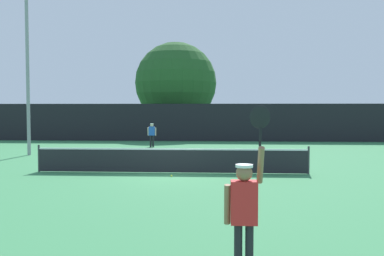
# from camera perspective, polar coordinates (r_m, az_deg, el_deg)

# --- Properties ---
(ground_plane) EXTENTS (120.00, 120.00, 0.00)m
(ground_plane) POSITION_cam_1_polar(r_m,az_deg,el_deg) (16.07, -2.91, -6.25)
(ground_plane) COLOR #387F4C
(tennis_net) EXTENTS (10.61, 0.08, 1.07)m
(tennis_net) POSITION_cam_1_polar(r_m,az_deg,el_deg) (16.00, -2.91, -4.44)
(tennis_net) COLOR #232328
(tennis_net) RESTS_ON ground
(perimeter_fence) EXTENTS (39.02, 0.12, 2.88)m
(perimeter_fence) POSITION_cam_1_polar(r_m,az_deg,el_deg) (31.46, 0.16, 0.78)
(perimeter_fence) COLOR black
(perimeter_fence) RESTS_ON ground
(player_serving) EXTENTS (0.68, 0.40, 2.56)m
(player_serving) POSITION_cam_1_polar(r_m,az_deg,el_deg) (6.04, 7.33, -10.43)
(player_serving) COLOR red
(player_serving) RESTS_ON ground
(player_receiving) EXTENTS (0.57, 0.23, 1.54)m
(player_receiving) POSITION_cam_1_polar(r_m,az_deg,el_deg) (26.74, -5.60, -0.66)
(player_receiving) COLOR blue
(player_receiving) RESTS_ON ground
(tennis_ball) EXTENTS (0.07, 0.07, 0.07)m
(tennis_ball) POSITION_cam_1_polar(r_m,az_deg,el_deg) (15.16, -2.87, -6.66)
(tennis_ball) COLOR #CCE033
(tennis_ball) RESTS_ON ground
(light_pole) EXTENTS (1.18, 0.28, 9.53)m
(light_pole) POSITION_cam_1_polar(r_m,az_deg,el_deg) (23.86, -21.91, 9.35)
(light_pole) COLOR gray
(light_pole) RESTS_ON ground
(large_tree) EXTENTS (7.26, 7.26, 8.43)m
(large_tree) POSITION_cam_1_polar(r_m,az_deg,el_deg) (36.97, -2.27, 6.27)
(large_tree) COLOR brown
(large_tree) RESTS_ON ground
(parked_car_near) EXTENTS (2.39, 4.40, 1.69)m
(parked_car_near) POSITION_cam_1_polar(r_m,az_deg,el_deg) (36.48, 4.46, -0.01)
(parked_car_near) COLOR navy
(parked_car_near) RESTS_ON ground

